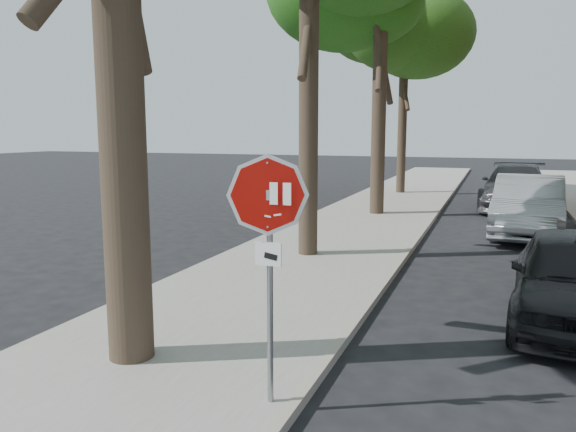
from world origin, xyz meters
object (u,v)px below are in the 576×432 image
at_px(stop_sign, 269,232).
at_px(car_b, 528,206).
at_px(car_c, 516,187).
at_px(car_a, 573,278).
at_px(tree_far, 405,35).

relative_size(stop_sign, car_b, 0.51).
bearing_deg(car_c, car_a, -84.46).
relative_size(car_b, car_c, 0.88).
distance_m(car_a, car_b, 7.78).
bearing_deg(tree_far, car_a, -72.56).
bearing_deg(stop_sign, car_c, 80.84).
relative_size(tree_far, car_a, 2.19).
relative_size(stop_sign, car_a, 0.61).
relative_size(car_a, car_b, 0.83).
bearing_deg(car_a, stop_sign, -123.96).
distance_m(stop_sign, car_b, 12.40).
bearing_deg(car_c, stop_sign, -95.47).
relative_size(stop_sign, car_c, 0.45).
height_order(stop_sign, car_b, stop_sign).
distance_m(stop_sign, car_a, 5.48).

